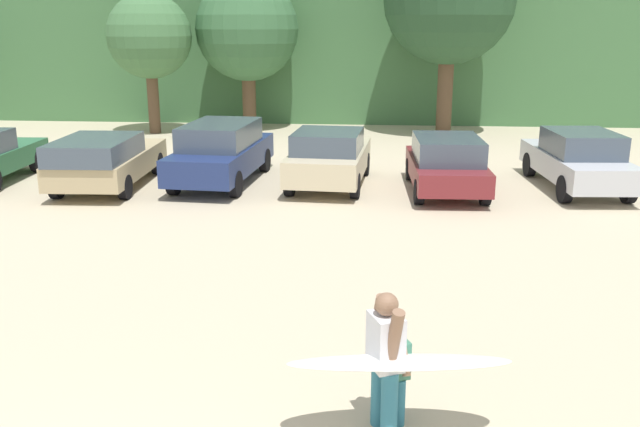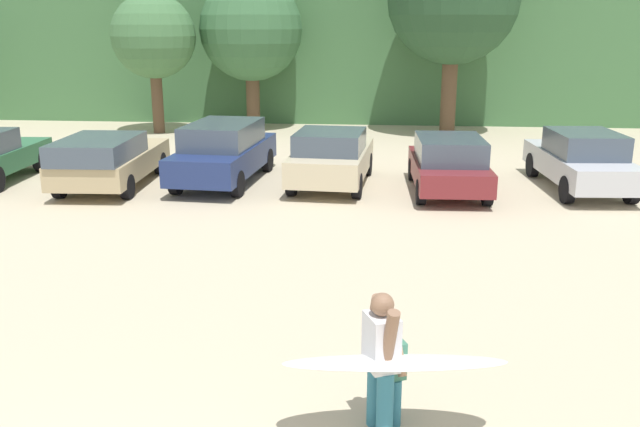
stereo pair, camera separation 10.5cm
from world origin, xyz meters
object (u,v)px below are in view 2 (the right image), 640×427
(parked_car_champagne, at_px, (332,157))
(parked_car_silver, at_px, (581,160))
(parked_car_tan, at_px, (108,159))
(surfboard_white, at_px, (395,363))
(person_child, at_px, (393,367))
(person_adult, at_px, (381,355))
(parked_car_navy, at_px, (224,151))
(parked_car_maroon, at_px, (449,163))

(parked_car_champagne, bearing_deg, parked_car_silver, -84.78)
(parked_car_tan, distance_m, parked_car_champagne, 5.96)
(parked_car_silver, bearing_deg, surfboard_white, 152.74)
(parked_car_tan, xyz_separation_m, person_child, (7.43, -10.48, -0.12))
(person_adult, relative_size, person_child, 1.38)
(parked_car_silver, distance_m, person_child, 12.43)
(parked_car_silver, height_order, person_child, parked_car_silver)
(person_adult, height_order, surfboard_white, person_adult)
(parked_car_navy, distance_m, surfboard_white, 12.57)
(parked_car_tan, bearing_deg, person_adult, -148.24)
(parked_car_maroon, bearing_deg, surfboard_white, 170.11)
(parked_car_tan, xyz_separation_m, parked_car_navy, (2.94, 0.89, 0.10))
(parked_car_champagne, relative_size, parked_car_silver, 0.92)
(parked_car_tan, height_order, person_adult, person_adult)
(person_child, bearing_deg, parked_car_tan, -77.53)
(person_adult, relative_size, surfboard_white, 0.67)
(parked_car_champagne, distance_m, parked_car_maroon, 3.11)
(parked_car_maroon, bearing_deg, parked_car_navy, 81.99)
(parked_car_tan, distance_m, parked_car_navy, 3.07)
(surfboard_white, bearing_deg, person_child, -94.37)
(parked_car_tan, bearing_deg, parked_car_silver, -88.48)
(parked_car_navy, relative_size, parked_car_champagne, 1.14)
(surfboard_white, bearing_deg, parked_car_tan, -62.00)
(parked_car_champagne, bearing_deg, parked_car_tan, 101.40)
(parked_car_champagne, relative_size, parked_car_maroon, 1.06)
(parked_car_tan, bearing_deg, parked_car_navy, -75.70)
(parked_car_champagne, xyz_separation_m, person_child, (1.52, -11.24, -0.14))
(parked_car_champagne, distance_m, person_adult, 11.54)
(person_adult, distance_m, person_child, 0.35)
(parked_car_navy, distance_m, parked_car_maroon, 6.08)
(parked_car_tan, xyz_separation_m, parked_car_maroon, (8.98, 0.25, -0.01))
(parked_car_navy, height_order, person_adult, parked_car_navy)
(parked_car_tan, height_order, parked_car_champagne, parked_car_champagne)
(person_child, bearing_deg, parked_car_silver, -136.78)
(parked_car_silver, relative_size, person_adult, 2.93)
(parked_car_tan, xyz_separation_m, parked_car_silver, (12.47, 0.89, 0.03))
(parked_car_navy, relative_size, parked_car_maroon, 1.20)
(person_adult, bearing_deg, person_child, -144.14)
(parked_car_champagne, relative_size, surfboard_white, 1.81)
(parked_car_champagne, xyz_separation_m, surfboard_white, (1.53, -11.60, 0.11))
(parked_car_navy, xyz_separation_m, person_adult, (4.37, -11.58, 0.02))
(parked_car_maroon, height_order, parked_car_silver, parked_car_silver)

